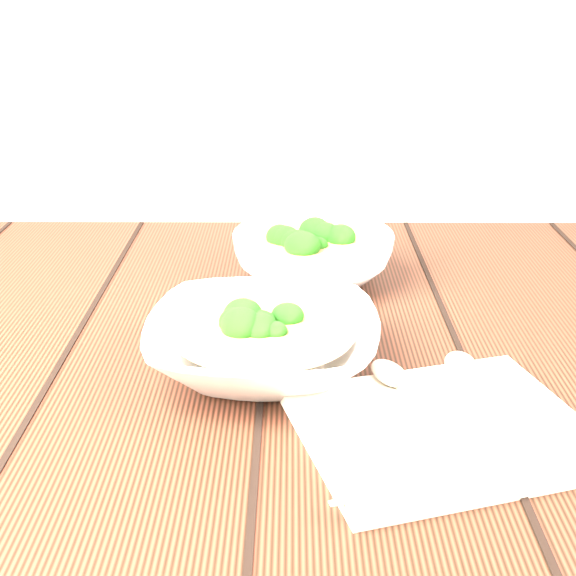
{
  "coord_description": "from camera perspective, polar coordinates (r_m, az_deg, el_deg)",
  "views": [
    {
      "loc": [
        0.01,
        -0.76,
        1.12
      ],
      "look_at": [
        0.0,
        0.01,
        0.8
      ],
      "focal_mm": 50.0,
      "sensor_mm": 36.0,
      "label": 1
    }
  ],
  "objects": [
    {
      "name": "trivet",
      "position": [
        0.91,
        1.12,
        -0.75
      ],
      "size": [
        0.12,
        0.12,
        0.03
      ],
      "primitive_type": "torus",
      "rotation": [
        0.0,
        0.0,
        -0.17
      ],
      "color": "black",
      "rests_on": "table"
    },
    {
      "name": "spoon_left",
      "position": [
        0.72,
        8.26,
        -7.36
      ],
      "size": [
        0.06,
        0.19,
        0.01
      ],
      "color": "#BBB6A5",
      "rests_on": "napkin"
    },
    {
      "name": "napkin",
      "position": [
        0.69,
        10.97,
        -9.85
      ],
      "size": [
        0.27,
        0.25,
        0.01
      ],
      "primitive_type": "cube",
      "rotation": [
        0.0,
        0.0,
        0.29
      ],
      "color": "#C1B5A0",
      "rests_on": "table"
    },
    {
      "name": "table",
      "position": [
        0.91,
        -0.27,
        -10.32
      ],
      "size": [
        1.2,
        0.8,
        0.75
      ],
      "color": "#381910",
      "rests_on": "ground"
    },
    {
      "name": "spoon_right",
      "position": [
        0.74,
        12.48,
        -6.65
      ],
      "size": [
        0.04,
        0.19,
        0.01
      ],
      "color": "#BBB6A5",
      "rests_on": "napkin"
    },
    {
      "name": "soup_bowl_front",
      "position": [
        0.77,
        -1.8,
        -3.87
      ],
      "size": [
        0.23,
        0.23,
        0.06
      ],
      "color": "silver",
      "rests_on": "table"
    },
    {
      "name": "soup_bowl_back",
      "position": [
        0.98,
        1.79,
        2.39
      ],
      "size": [
        0.2,
        0.2,
        0.07
      ],
      "color": "silver",
      "rests_on": "table"
    }
  ]
}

